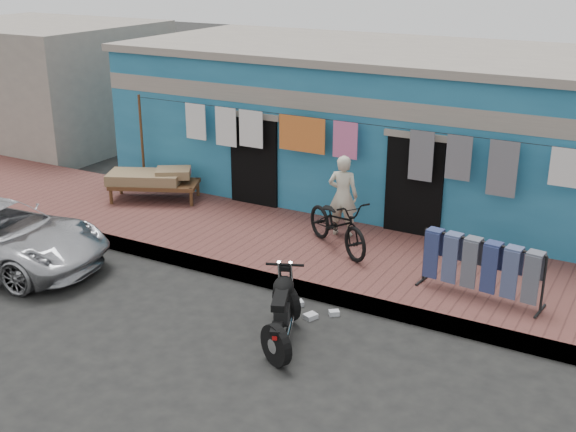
% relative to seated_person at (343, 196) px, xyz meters
% --- Properties ---
extents(ground, '(80.00, 80.00, 0.00)m').
position_rel_seated_person_xyz_m(ground, '(-0.19, -3.75, -1.02)').
color(ground, black).
rests_on(ground, ground).
extents(sidewalk, '(28.00, 3.00, 0.25)m').
position_rel_seated_person_xyz_m(sidewalk, '(-0.19, -0.75, -0.90)').
color(sidewalk, brown).
rests_on(sidewalk, ground).
extents(curb, '(28.00, 0.10, 0.25)m').
position_rel_seated_person_xyz_m(curb, '(-0.19, -2.20, -0.90)').
color(curb, gray).
rests_on(curb, ground).
extents(building, '(12.20, 5.20, 3.36)m').
position_rel_seated_person_xyz_m(building, '(-0.19, 3.24, 0.66)').
color(building, '#21648A').
rests_on(building, ground).
extents(neighbor_left, '(6.00, 5.00, 3.40)m').
position_rel_seated_person_xyz_m(neighbor_left, '(-11.19, 3.25, 0.68)').
color(neighbor_left, '#9E9384').
rests_on(neighbor_left, ground).
extents(clothesline, '(10.06, 0.06, 2.10)m').
position_rel_seated_person_xyz_m(clothesline, '(-0.16, 0.50, 0.79)').
color(clothesline, brown).
rests_on(clothesline, sidewalk).
extents(seated_person, '(0.61, 0.46, 1.55)m').
position_rel_seated_person_xyz_m(seated_person, '(0.00, 0.00, 0.00)').
color(seated_person, beige).
rests_on(seated_person, sidewalk).
extents(bicycle, '(1.90, 1.56, 1.20)m').
position_rel_seated_person_xyz_m(bicycle, '(0.22, -0.68, -0.18)').
color(bicycle, black).
rests_on(bicycle, sidewalk).
extents(motorcycle, '(1.70, 1.99, 1.03)m').
position_rel_seated_person_xyz_m(motorcycle, '(0.76, -3.63, -0.51)').
color(motorcycle, black).
rests_on(motorcycle, ground).
extents(charpoy, '(2.65, 2.40, 0.66)m').
position_rel_seated_person_xyz_m(charpoy, '(-4.39, -0.11, -0.45)').
color(charpoy, brown).
rests_on(charpoy, sidewalk).
extents(jeans_rack, '(2.08, 0.82, 0.96)m').
position_rel_seated_person_xyz_m(jeans_rack, '(2.96, -1.30, -0.30)').
color(jeans_rack, black).
rests_on(jeans_rack, sidewalk).
extents(litter_a, '(0.23, 0.23, 0.08)m').
position_rel_seated_person_xyz_m(litter_a, '(0.43, -2.55, -0.98)').
color(litter_a, silver).
rests_on(litter_a, ground).
extents(litter_b, '(0.19, 0.19, 0.08)m').
position_rel_seated_person_xyz_m(litter_b, '(1.08, -2.55, -0.99)').
color(litter_b, silver).
rests_on(litter_b, ground).
extents(litter_c, '(0.22, 0.24, 0.08)m').
position_rel_seated_person_xyz_m(litter_c, '(0.81, -2.82, -0.99)').
color(litter_c, silver).
rests_on(litter_c, ground).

